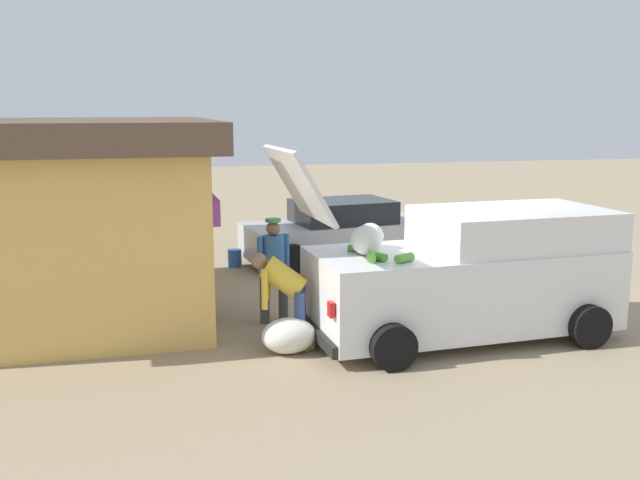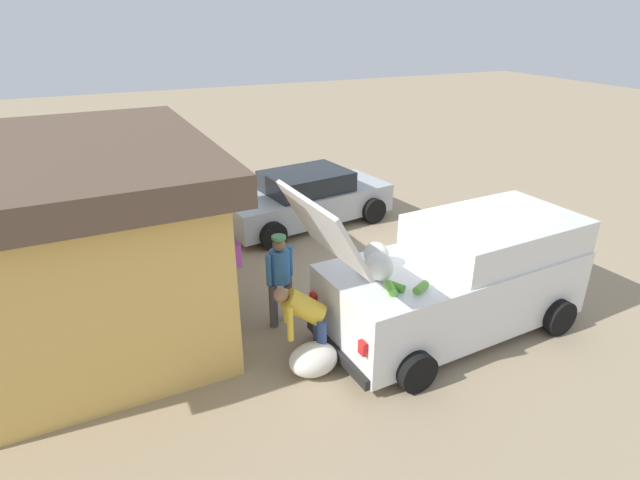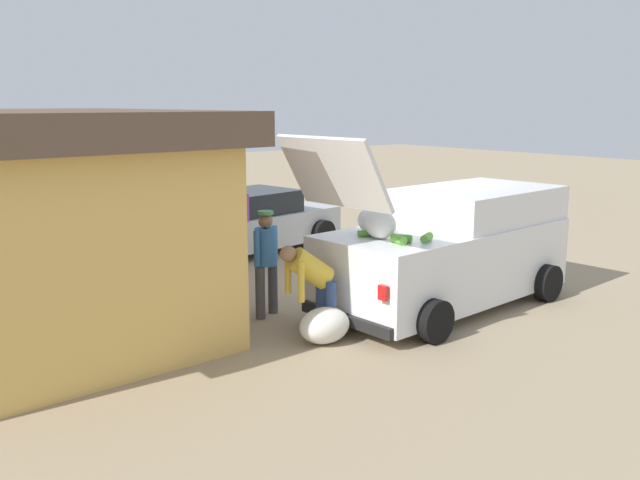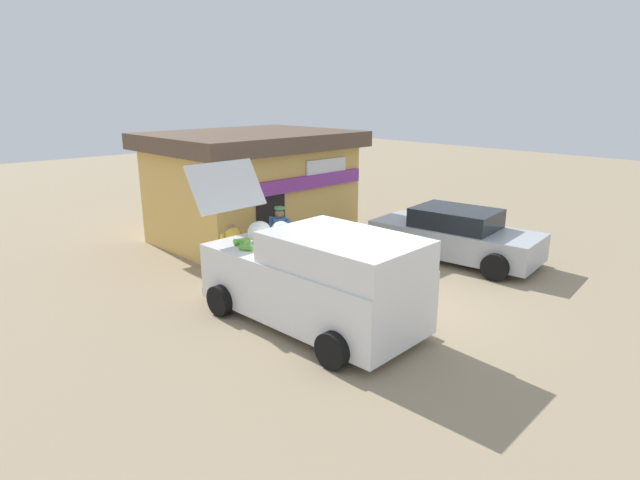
# 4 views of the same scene
# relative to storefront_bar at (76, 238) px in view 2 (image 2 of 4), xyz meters

# --- Properties ---
(ground_plane) EXTENTS (60.00, 60.00, 0.00)m
(ground_plane) POSITION_rel_storefront_bar_xyz_m (-1.24, -5.92, -1.62)
(ground_plane) COLOR #9E896B
(storefront_bar) EXTENTS (5.70, 4.56, 3.14)m
(storefront_bar) POSITION_rel_storefront_bar_xyz_m (0.00, 0.00, 0.00)
(storefront_bar) COLOR #E0B259
(storefront_bar) RESTS_ON ground_plane
(delivery_van) EXTENTS (2.46, 5.06, 2.82)m
(delivery_van) POSITION_rel_storefront_bar_xyz_m (-2.67, -5.70, -0.69)
(delivery_van) COLOR white
(delivery_van) RESTS_ON ground_plane
(parked_sedan) EXTENTS (2.56, 4.48, 1.35)m
(parked_sedan) POSITION_rel_storefront_bar_xyz_m (2.68, -5.19, -0.98)
(parked_sedan) COLOR #B2B7BC
(parked_sedan) RESTS_ON ground_plane
(vendor_standing) EXTENTS (0.44, 0.54, 1.64)m
(vendor_standing) POSITION_rel_storefront_bar_xyz_m (-1.36, -3.00, -0.68)
(vendor_standing) COLOR #4C4C51
(vendor_standing) RESTS_ON ground_plane
(customer_bending) EXTENTS (0.63, 0.80, 1.35)m
(customer_bending) POSITION_rel_storefront_bar_xyz_m (-2.56, -2.95, -0.78)
(customer_bending) COLOR navy
(customer_bending) RESTS_ON ground_plane
(unloaded_banana_pile) EXTENTS (0.82, 0.77, 0.49)m
(unloaded_banana_pile) POSITION_rel_storefront_bar_xyz_m (-2.84, -2.96, -1.38)
(unloaded_banana_pile) COLOR silver
(unloaded_banana_pile) RESTS_ON ground_plane
(paint_bucket) EXTENTS (0.29, 0.29, 0.37)m
(paint_bucket) POSITION_rel_storefront_bar_xyz_m (2.67, -2.82, -1.43)
(paint_bucket) COLOR blue
(paint_bucket) RESTS_ON ground_plane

